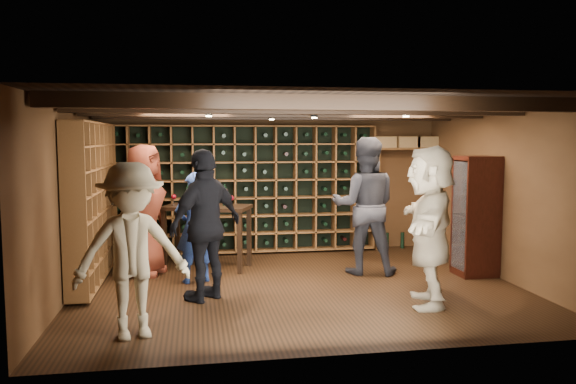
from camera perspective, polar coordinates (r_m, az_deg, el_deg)
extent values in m
plane|color=black|center=(7.87, 1.07, -9.54)|extent=(6.00, 6.00, 0.00)
plane|color=#53351C|center=(10.10, -1.52, 1.00)|extent=(6.00, 0.00, 6.00)
plane|color=#53351C|center=(5.23, 6.14, -3.27)|extent=(6.00, 0.00, 6.00)
plane|color=#53351C|center=(7.68, -21.49, -0.81)|extent=(0.00, 5.00, 5.00)
plane|color=#53351C|center=(8.71, 20.88, -0.08)|extent=(0.00, 5.00, 5.00)
plane|color=black|center=(7.62, 1.10, 8.94)|extent=(6.00, 6.00, 0.00)
cube|color=black|center=(6.05, 3.93, 9.06)|extent=(5.90, 0.18, 0.16)
cube|color=black|center=(7.12, 1.85, 8.53)|extent=(5.90, 0.18, 0.16)
cube|color=black|center=(8.20, 0.32, 8.14)|extent=(5.90, 0.18, 0.16)
cube|color=black|center=(9.29, -0.85, 7.83)|extent=(5.90, 0.18, 0.16)
cylinder|color=black|center=(7.48, -8.06, 8.10)|extent=(0.10, 0.10, 0.10)
cylinder|color=black|center=(8.06, 2.69, 7.96)|extent=(0.10, 0.10, 0.10)
cylinder|color=black|center=(7.71, 11.91, 7.96)|extent=(0.10, 0.10, 0.10)
cylinder|color=black|center=(8.76, -1.66, 7.77)|extent=(0.10, 0.10, 0.10)
cube|color=brown|center=(9.88, -4.40, 0.31)|extent=(4.65, 0.30, 2.20)
cube|color=black|center=(9.88, -4.40, 0.31)|extent=(4.56, 0.02, 2.16)
cube|color=brown|center=(8.47, -19.19, -0.86)|extent=(0.30, 2.65, 2.20)
cube|color=black|center=(8.47, -19.19, -0.86)|extent=(0.29, 0.02, 2.16)
cube|color=brown|center=(10.51, 11.72, 4.34)|extent=(1.15, 0.32, 0.04)
cube|color=brown|center=(10.76, 14.21, -0.60)|extent=(0.05, 0.28, 1.85)
cube|color=brown|center=(10.39, 8.95, -0.71)|extent=(0.05, 0.28, 1.85)
cube|color=#A78553|center=(10.37, 9.66, 5.03)|extent=(0.40, 0.30, 0.20)
cube|color=#A78553|center=(10.52, 11.99, 4.99)|extent=(0.40, 0.30, 0.20)
cube|color=#A78553|center=(10.66, 13.75, 4.96)|extent=(0.40, 0.30, 0.20)
cube|color=black|center=(8.93, 18.40, -7.67)|extent=(0.55, 0.50, 0.10)
cube|color=black|center=(8.78, 18.56, -2.26)|extent=(0.55, 0.50, 1.70)
cube|color=white|center=(8.66, 17.04, -2.32)|extent=(0.01, 0.46, 1.60)
cube|color=black|center=(8.78, 18.56, -2.26)|extent=(0.50, 0.44, 0.02)
sphere|color=#59260C|center=(8.76, 18.47, -1.62)|extent=(0.18, 0.18, 0.18)
imported|color=navy|center=(8.05, -9.47, -3.58)|extent=(0.67, 0.56, 1.57)
imported|color=black|center=(8.52, 7.80, -1.39)|extent=(1.16, 1.00, 2.06)
imported|color=maroon|center=(8.63, -14.40, -1.78)|extent=(0.91, 1.11, 1.95)
imported|color=black|center=(7.12, -8.33, -3.34)|extent=(1.15, 1.09, 1.91)
imported|color=#9A8C6A|center=(5.94, -15.58, -5.79)|extent=(1.29, 0.93, 1.80)
imported|color=tan|center=(7.06, 14.17, -3.35)|extent=(1.14, 1.90, 1.96)
cube|color=black|center=(8.85, -8.23, -1.55)|extent=(1.46, 1.07, 0.05)
cube|color=black|center=(8.89, -12.46, -4.81)|extent=(0.08, 0.08, 0.94)
cube|color=black|center=(8.49, -4.92, -5.18)|extent=(0.08, 0.08, 0.94)
cube|color=black|center=(9.39, -11.14, -4.24)|extent=(0.08, 0.08, 0.94)
cube|color=black|center=(9.01, -3.98, -4.55)|extent=(0.08, 0.08, 0.94)
cylinder|color=black|center=(9.00, -10.12, -0.39)|extent=(0.07, 0.07, 0.28)
cylinder|color=black|center=(8.90, -8.47, -0.43)|extent=(0.07, 0.07, 0.28)
cylinder|color=black|center=(8.80, -6.44, -0.47)|extent=(0.07, 0.07, 0.28)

